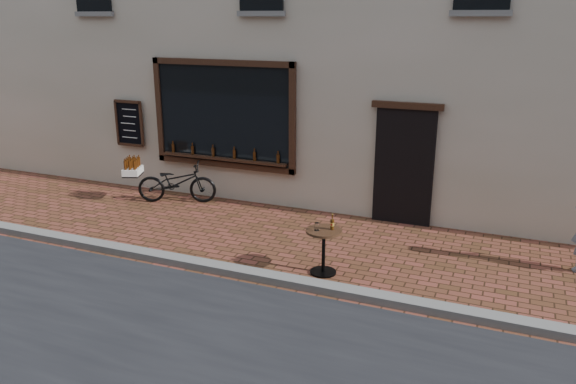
% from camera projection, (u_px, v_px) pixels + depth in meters
% --- Properties ---
extents(ground, '(90.00, 90.00, 0.00)m').
position_uv_depth(ground, '(228.00, 280.00, 8.47)').
color(ground, '#502E19').
rests_on(ground, ground).
extents(kerb, '(90.00, 0.25, 0.12)m').
position_uv_depth(kerb, '(234.00, 271.00, 8.63)').
color(kerb, slate).
rests_on(kerb, ground).
extents(cargo_bicycle, '(1.98, 1.18, 0.94)m').
position_uv_depth(cargo_bicycle, '(175.00, 182.00, 11.89)').
color(cargo_bicycle, black).
rests_on(cargo_bicycle, ground).
extents(bistro_table, '(0.56, 0.56, 0.96)m').
position_uv_depth(bistro_table, '(324.00, 242.00, 8.54)').
color(bistro_table, black).
rests_on(bistro_table, ground).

